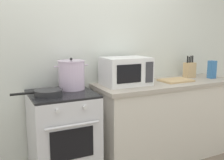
% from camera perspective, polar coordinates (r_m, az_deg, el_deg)
% --- Properties ---
extents(back_wall, '(4.40, 0.10, 2.50)m').
position_cam_1_polar(back_wall, '(3.03, -1.09, 5.94)').
color(back_wall, silver).
rests_on(back_wall, ground_plane).
extents(lower_cabinet_right, '(1.64, 0.56, 0.88)m').
position_cam_1_polar(lower_cabinet_right, '(3.21, 11.56, -8.83)').
color(lower_cabinet_right, beige).
rests_on(lower_cabinet_right, ground_plane).
extents(countertop_right, '(1.70, 0.60, 0.04)m').
position_cam_1_polar(countertop_right, '(3.09, 11.86, -0.74)').
color(countertop_right, '#ADA393').
rests_on(countertop_right, lower_cabinet_right).
extents(stove, '(0.60, 0.64, 0.92)m').
position_cam_1_polar(stove, '(2.65, -10.66, -12.46)').
color(stove, silver).
rests_on(stove, ground_plane).
extents(stock_pot, '(0.35, 0.27, 0.32)m').
position_cam_1_polar(stock_pot, '(2.63, -8.85, 1.13)').
color(stock_pot, silver).
rests_on(stock_pot, stove).
extents(frying_pan, '(0.46, 0.26, 0.05)m').
position_cam_1_polar(frying_pan, '(2.44, -13.93, -2.65)').
color(frying_pan, '#28282B').
rests_on(frying_pan, stove).
extents(microwave, '(0.50, 0.37, 0.30)m').
position_cam_1_polar(microwave, '(2.83, 3.04, 1.97)').
color(microwave, white).
rests_on(microwave, countertop_right).
extents(cutting_board, '(0.36, 0.26, 0.02)m').
position_cam_1_polar(cutting_board, '(3.14, 13.80, -0.08)').
color(cutting_board, tan).
rests_on(cutting_board, countertop_right).
extents(knife_block, '(0.13, 0.10, 0.28)m').
position_cam_1_polar(knife_block, '(3.45, 16.63, 2.19)').
color(knife_block, tan).
rests_on(knife_block, countertop_right).
extents(pasta_box, '(0.08, 0.08, 0.22)m').
position_cam_1_polar(pasta_box, '(3.48, 21.05, 2.16)').
color(pasta_box, teal).
rests_on(pasta_box, countertop_right).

